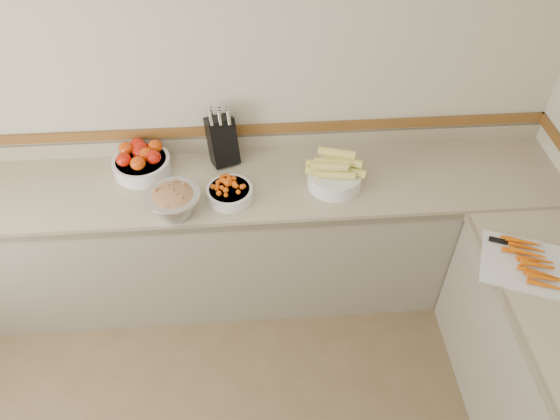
{
  "coord_description": "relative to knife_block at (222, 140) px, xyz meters",
  "views": [
    {
      "loc": [
        0.21,
        -0.64,
        2.97
      ],
      "look_at": [
        0.35,
        1.35,
        1.0
      ],
      "focal_mm": 35.0,
      "sensor_mm": 36.0,
      "label": 1
    }
  ],
  "objects": [
    {
      "name": "counter_back",
      "position": [
        -0.05,
        -0.22,
        -0.6
      ],
      "size": [
        4.0,
        0.65,
        1.08
      ],
      "color": "tan",
      "rests_on": "ground_plane"
    },
    {
      "name": "cutting_board",
      "position": [
        1.49,
        -0.92,
        -0.13
      ],
      "size": [
        0.54,
        0.49,
        0.06
      ],
      "color": "silver",
      "rests_on": "counter_right"
    },
    {
      "name": "tomato_bowl",
      "position": [
        -0.47,
        -0.06,
        -0.08
      ],
      "size": [
        0.33,
        0.33,
        0.16
      ],
      "color": "silver",
      "rests_on": "counter_back"
    },
    {
      "name": "cherry_tomato_bowl",
      "position": [
        0.03,
        -0.33,
        -0.1
      ],
      "size": [
        0.26,
        0.26,
        0.14
      ],
      "color": "silver",
      "rests_on": "counter_back"
    },
    {
      "name": "knife_block",
      "position": [
        0.0,
        0.0,
        0.0
      ],
      "size": [
        0.21,
        0.23,
        0.37
      ],
      "color": "black",
      "rests_on": "counter_back"
    },
    {
      "name": "rhubarb_bowl",
      "position": [
        -0.26,
        -0.43,
        -0.07
      ],
      "size": [
        0.29,
        0.29,
        0.17
      ],
      "color": "#B2B2BA",
      "rests_on": "counter_back"
    },
    {
      "name": "corn_bowl",
      "position": [
        0.62,
        -0.26,
        -0.07
      ],
      "size": [
        0.34,
        0.31,
        0.23
      ],
      "color": "silver",
      "rests_on": "counter_back"
    },
    {
      "name": "back_wall",
      "position": [
        -0.05,
        0.1,
        0.25
      ],
      "size": [
        4.0,
        0.0,
        4.0
      ],
      "primitive_type": "plane",
      "rotation": [
        1.57,
        0.0,
        0.0
      ],
      "color": "beige",
      "rests_on": "ground_plane"
    }
  ]
}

